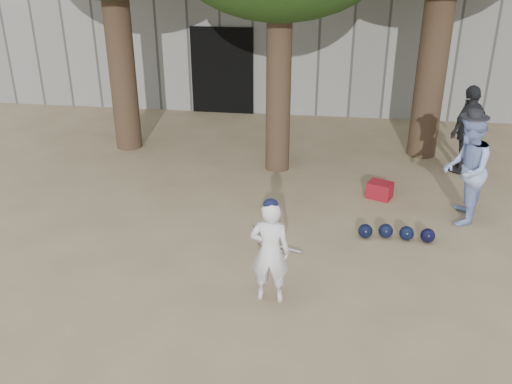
# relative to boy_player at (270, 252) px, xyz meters

# --- Properties ---
(ground) EXTENTS (70.00, 70.00, 0.00)m
(ground) POSITION_rel_boy_player_xyz_m (-0.95, 0.26, -0.71)
(ground) COLOR #937C5E
(ground) RESTS_ON ground
(boy_player) EXTENTS (0.53, 0.35, 1.43)m
(boy_player) POSITION_rel_boy_player_xyz_m (0.00, 0.00, 0.00)
(boy_player) COLOR white
(boy_player) RESTS_ON ground
(spectator_blue) EXTENTS (0.85, 1.01, 1.84)m
(spectator_blue) POSITION_rel_boy_player_xyz_m (2.89, 2.63, 0.21)
(spectator_blue) COLOR #98AFEB
(spectator_blue) RESTS_ON ground
(spectator_dark) EXTENTS (1.04, 1.03, 1.76)m
(spectator_dark) POSITION_rel_boy_player_xyz_m (3.35, 4.79, 0.17)
(spectator_dark) COLOR black
(spectator_dark) RESTS_ON ground
(red_bag) EXTENTS (0.51, 0.46, 0.30)m
(red_bag) POSITION_rel_boy_player_xyz_m (1.63, 3.33, -0.56)
(red_bag) COLOR maroon
(red_bag) RESTS_ON ground
(back_building) EXTENTS (16.00, 5.24, 3.00)m
(back_building) POSITION_rel_boy_player_xyz_m (-0.95, 10.59, 0.79)
(back_building) COLOR gray
(back_building) RESTS_ON ground
(helmet_row) EXTENTS (1.19, 0.29, 0.23)m
(helmet_row) POSITION_rel_boy_player_xyz_m (1.80, 1.83, -0.60)
(helmet_row) COLOR black
(helmet_row) RESTS_ON ground
(bat_pile) EXTENTS (0.88, 0.74, 0.06)m
(bat_pile) POSITION_rel_boy_player_xyz_m (-0.17, 1.41, -0.68)
(bat_pile) COLOR silver
(bat_pile) RESTS_ON ground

